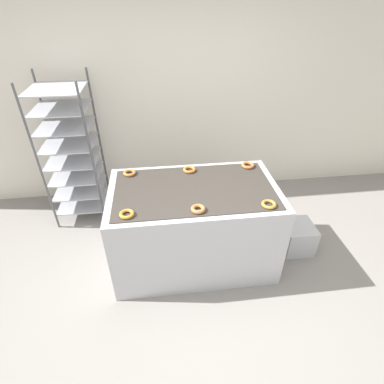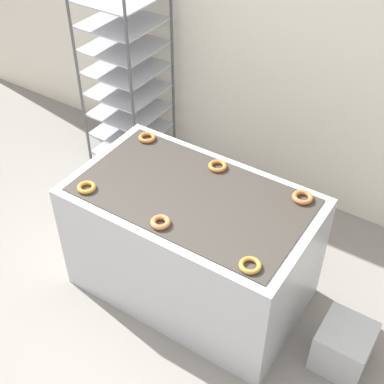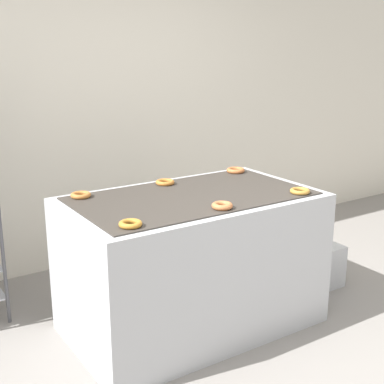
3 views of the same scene
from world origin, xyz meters
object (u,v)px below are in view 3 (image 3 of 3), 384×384
(glaze_bin, at_px, (315,264))
(donut_far_left, at_px, (81,195))
(donut_near_center, at_px, (222,206))
(donut_near_left, at_px, (130,224))
(fryer_machine, at_px, (192,262))
(donut_near_right, at_px, (300,191))
(donut_far_center, at_px, (165,182))
(donut_far_right, at_px, (236,170))

(glaze_bin, xyz_separation_m, donut_far_left, (-1.74, 0.33, 0.75))
(donut_near_center, bearing_deg, donut_near_left, 179.39)
(glaze_bin, relative_size, donut_far_left, 2.72)
(fryer_machine, relative_size, glaze_bin, 4.64)
(donut_near_right, xyz_separation_m, donut_far_center, (-0.60, 0.66, 0.00))
(glaze_bin, distance_m, donut_near_center, 1.41)
(fryer_machine, height_order, donut_far_right, donut_far_right)
(donut_far_left, relative_size, donut_far_right, 0.94)
(donut_near_left, bearing_deg, donut_near_right, -0.65)
(donut_far_right, bearing_deg, donut_near_right, -90.69)
(glaze_bin, distance_m, donut_near_left, 1.91)
(glaze_bin, bearing_deg, donut_near_right, -148.37)
(donut_near_right, distance_m, donut_far_right, 0.67)
(donut_near_right, height_order, donut_far_center, same)
(donut_near_right, distance_m, donut_far_left, 1.37)
(donut_near_right, bearing_deg, donut_near_center, 179.31)
(fryer_machine, relative_size, donut_far_left, 12.62)
(donut_near_left, distance_m, donut_far_right, 1.36)
(donut_near_center, xyz_separation_m, donut_near_right, (0.60, -0.01, -0.00))
(glaze_bin, height_order, donut_far_center, donut_far_center)
(donut_far_center, relative_size, donut_far_right, 0.96)
(donut_far_center, height_order, donut_far_right, donut_far_right)
(donut_near_left, distance_m, donut_far_left, 0.65)
(glaze_bin, bearing_deg, donut_far_right, 147.99)
(donut_far_left, height_order, donut_far_right, donut_far_right)
(donut_near_left, height_order, donut_far_center, same)
(donut_near_center, relative_size, donut_far_center, 0.96)
(fryer_machine, xyz_separation_m, glaze_bin, (1.14, 0.00, -0.28))
(donut_near_center, distance_m, donut_far_right, 0.90)
(donut_near_left, bearing_deg, fryer_machine, 28.59)
(fryer_machine, bearing_deg, donut_far_left, 150.94)
(donut_far_left, distance_m, donut_far_center, 0.59)
(donut_near_center, bearing_deg, donut_near_right, -0.69)
(donut_near_right, bearing_deg, fryer_machine, 150.54)
(donut_far_right, bearing_deg, donut_far_left, -179.83)
(donut_near_right, distance_m, donut_far_center, 0.89)
(donut_near_center, xyz_separation_m, donut_far_right, (0.61, 0.66, -0.00))
(donut_near_center, xyz_separation_m, donut_far_left, (-0.59, 0.66, -0.00))
(donut_near_right, relative_size, donut_far_center, 0.99)
(fryer_machine, xyz_separation_m, donut_near_center, (-0.01, -0.33, 0.46))
(donut_near_right, xyz_separation_m, donut_far_left, (-1.19, 0.67, 0.00))
(glaze_bin, xyz_separation_m, donut_near_center, (-1.15, -0.33, 0.75))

